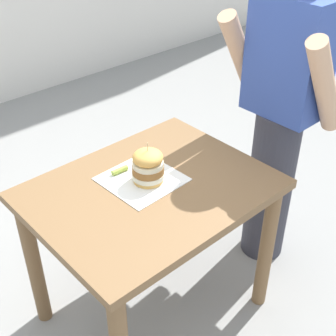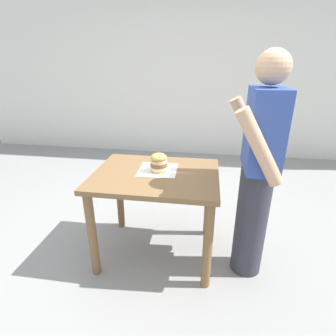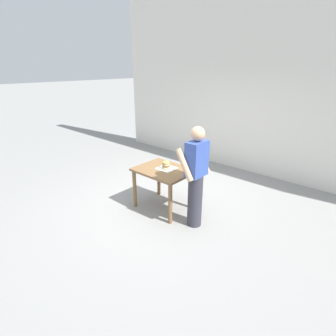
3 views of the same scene
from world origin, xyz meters
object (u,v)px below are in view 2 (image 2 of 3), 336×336
at_px(diner_across_table, 258,171).
at_px(pickle_spear, 155,163).
at_px(patio_table, 156,189).
at_px(sandwich, 159,162).

bearing_deg(diner_across_table, pickle_spear, -107.78).
bearing_deg(patio_table, diner_across_table, 83.32).
relative_size(sandwich, pickle_spear, 2.43).
relative_size(patio_table, pickle_spear, 12.95).
distance_m(patio_table, sandwich, 0.23).
relative_size(sandwich, diner_across_table, 0.11).
xyz_separation_m(patio_table, pickle_spear, (-0.17, -0.04, 0.16)).
height_order(patio_table, sandwich, sandwich).
distance_m(sandwich, diner_across_table, 0.76).
bearing_deg(sandwich, pickle_spear, -157.21).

